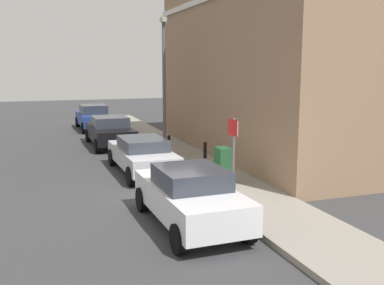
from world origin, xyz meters
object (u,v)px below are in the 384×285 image
car_white (190,196)px  car_silver (142,154)px  lamppost (164,78)px  car_blue (94,117)px  utility_cabinet (223,167)px  car_black (110,131)px  street_sign (233,147)px  bollard_near_cabinet (205,155)px  bollard_far_kerb (169,147)px

car_white → car_silver: (0.16, 5.66, -0.05)m
lamppost → car_blue: bearing=103.5°
utility_cabinet → lamppost: lamppost is taller
lamppost → utility_cabinet: bearing=-89.0°
car_white → utility_cabinet: car_white is taller
car_black → street_sign: bearing=-171.9°
utility_cabinet → car_blue: bearing=98.3°
bollard_near_cabinet → lamppost: (-0.21, 4.45, 2.60)m
car_blue → utility_cabinet: car_blue is taller
car_black → street_sign: street_sign is taller
car_silver → lamppost: size_ratio=0.76×
car_white → bollard_far_kerb: bearing=-13.7°
bollard_far_kerb → street_sign: street_sign is taller
bollard_near_cabinet → street_sign: size_ratio=0.45×
bollard_far_kerb → car_black: bearing=106.5°
car_silver → street_sign: 4.97m
utility_cabinet → car_black: bearing=103.8°
lamppost → street_sign: bearing=-93.0°
car_blue → bollard_near_cabinet: bearing=-171.2°
bollard_near_cabinet → lamppost: lamppost is taller
utility_cabinet → bollard_far_kerb: 3.78m
car_silver → car_black: bearing=0.8°
car_silver → lamppost: (1.84, 3.49, 2.61)m
utility_cabinet → car_silver: bearing=125.0°
car_white → bollard_far_kerb: size_ratio=3.95×
car_white → bollard_far_kerb: car_white is taller
car_blue → lamppost: lamppost is taller
car_blue → bollard_near_cabinet: 13.15m
car_blue → car_black: bearing=179.0°
car_white → car_silver: car_white is taller
car_silver → lamppost: 4.73m
car_silver → bollard_far_kerb: bearing=-54.8°
car_blue → utility_cabinet: (2.15, -14.77, -0.08)m
lamppost → car_silver: bearing=-117.8°
street_sign → lamppost: size_ratio=0.40×
car_black → bollard_far_kerb: (1.48, -4.98, -0.04)m
car_blue → lamppost: bearing=-167.6°
car_black → car_white: bearing=179.7°
car_silver → car_blue: bearing=-0.1°
bollard_near_cabinet → car_black: bearing=108.0°
car_blue → bollard_near_cabinet: car_blue is taller
bollard_near_cabinet → street_sign: bearing=-99.7°
street_sign → car_silver: bearing=106.9°
car_blue → street_sign: (1.62, -16.66, 0.90)m
car_white → utility_cabinet: size_ratio=3.56×
car_silver → bollard_far_kerb: (1.28, 0.94, 0.01)m
car_white → lamppost: 9.70m
bollard_near_cabinet → bollard_far_kerb: (-0.77, 1.91, 0.00)m
car_white → car_blue: size_ratio=0.98×
bollard_near_cabinet → bollard_far_kerb: bearing=111.9°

